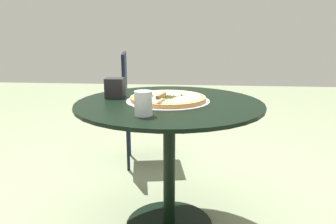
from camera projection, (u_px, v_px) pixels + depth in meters
The scene contains 6 objects.
patio_table at pixel (169, 134), 1.76m from camera, with size 0.98×0.98×0.73m.
pizza_on_tray at pixel (168, 99), 1.73m from camera, with size 0.44×0.44×0.04m.
pizza_server at pixel (164, 95), 1.65m from camera, with size 0.22×0.10×0.02m.
drinking_cup at pixel (143, 103), 1.43m from camera, with size 0.08×0.08×0.11m, color white.
napkin_dispenser at pixel (115, 88), 1.83m from camera, with size 0.10×0.09×0.11m, color black.
patio_chair_near at pixel (138, 102), 2.69m from camera, with size 0.46×0.46×0.93m.
Camera 1 is at (-1.67, -0.14, 1.10)m, focal length 35.01 mm.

